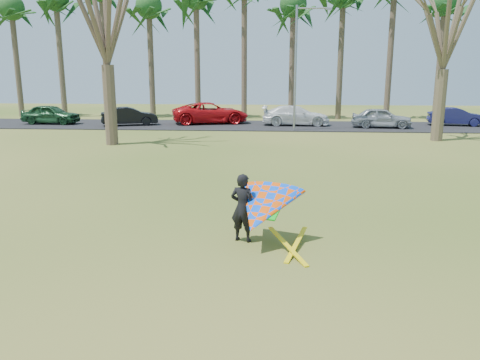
# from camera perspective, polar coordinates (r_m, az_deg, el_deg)

# --- Properties ---
(ground) EXTENTS (100.00, 100.00, 0.00)m
(ground) POSITION_cam_1_polar(r_m,az_deg,el_deg) (10.21, -0.92, -8.52)
(ground) COLOR #285312
(ground) RESTS_ON ground
(parking_strip) EXTENTS (46.00, 7.00, 0.06)m
(parking_strip) POSITION_cam_1_polar(r_m,az_deg,el_deg) (34.68, 3.10, 6.64)
(parking_strip) COLOR black
(parking_strip) RESTS_ON ground
(palm_0) EXTENTS (4.84, 4.84, 10.84)m
(palm_0) POSITION_cam_1_polar(r_m,az_deg,el_deg) (46.84, -26.11, 18.21)
(palm_0) COLOR #4D412E
(palm_0) RESTS_ON ground
(palm_1) EXTENTS (4.84, 4.84, 11.54)m
(palm_1) POSITION_cam_1_polar(r_m,az_deg,el_deg) (45.10, -21.55, 19.73)
(palm_1) COLOR brown
(palm_1) RESTS_ON ground
(palm_3) EXTENTS (4.84, 4.84, 10.84)m
(palm_3) POSITION_cam_1_polar(r_m,az_deg,el_deg) (42.28, -11.05, 19.94)
(palm_3) COLOR #4C3D2E
(palm_3) RESTS_ON ground
(palm_6) EXTENTS (4.84, 4.84, 10.84)m
(palm_6) POSITION_cam_1_polar(r_m,az_deg,el_deg) (40.85, 6.51, 20.35)
(palm_6) COLOR #4A3A2C
(palm_6) RESTS_ON ground
(palm_9) EXTENTS (4.84, 4.84, 10.84)m
(palm_9) POSITION_cam_1_polar(r_m,az_deg,el_deg) (42.88, 23.72, 19.05)
(palm_9) COLOR #4B3E2D
(palm_9) RESTS_ON ground
(bare_tree_left) EXTENTS (6.60, 6.60, 9.70)m
(bare_tree_left) POSITION_cam_1_polar(r_m,az_deg,el_deg) (26.25, -16.22, 19.29)
(bare_tree_left) COLOR #4F3D2F
(bare_tree_left) RESTS_ON ground
(bare_tree_right) EXTENTS (6.27, 6.27, 9.21)m
(bare_tree_right) POSITION_cam_1_polar(r_m,az_deg,el_deg) (29.07, 23.95, 17.35)
(bare_tree_right) COLOR brown
(bare_tree_right) RESTS_ON ground
(streetlight) EXTENTS (2.28, 0.18, 8.00)m
(streetlight) POSITION_cam_1_polar(r_m,az_deg,el_deg) (31.51, 7.09, 14.03)
(streetlight) COLOR gray
(streetlight) RESTS_ON ground
(car_0) EXTENTS (4.32, 1.92, 1.44)m
(car_0) POSITION_cam_1_polar(r_m,az_deg,el_deg) (38.24, -22.07, 7.44)
(car_0) COLOR #1B4525
(car_0) RESTS_ON parking_strip
(car_1) EXTENTS (4.25, 2.75, 1.32)m
(car_1) POSITION_cam_1_polar(r_m,az_deg,el_deg) (35.39, -13.33, 7.57)
(car_1) COLOR black
(car_1) RESTS_ON parking_strip
(car_2) EXTENTS (6.24, 4.20, 1.59)m
(car_2) POSITION_cam_1_polar(r_m,az_deg,el_deg) (35.86, -3.62, 8.16)
(car_2) COLOR red
(car_2) RESTS_ON parking_strip
(car_3) EXTENTS (4.93, 2.09, 1.42)m
(car_3) POSITION_cam_1_polar(r_m,az_deg,el_deg) (34.76, 6.82, 7.81)
(car_3) COLOR white
(car_3) RESTS_ON parking_strip
(car_4) EXTENTS (4.20, 1.97, 1.39)m
(car_4) POSITION_cam_1_polar(r_m,az_deg,el_deg) (34.39, 16.85, 7.28)
(car_4) COLOR #959BA2
(car_4) RESTS_ON parking_strip
(car_5) EXTENTS (4.09, 2.01, 1.29)m
(car_5) POSITION_cam_1_polar(r_m,az_deg,el_deg) (37.78, 24.85, 7.02)
(car_5) COLOR #181949
(car_5) RESTS_ON parking_strip
(kite_flyer) EXTENTS (2.13, 2.39, 2.02)m
(kite_flyer) POSITION_cam_1_polar(r_m,az_deg,el_deg) (10.25, 2.54, -3.49)
(kite_flyer) COLOR black
(kite_flyer) RESTS_ON ground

